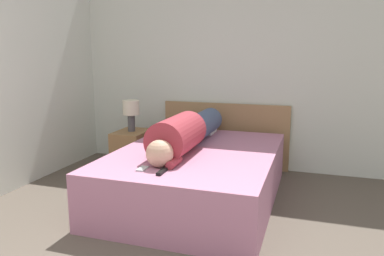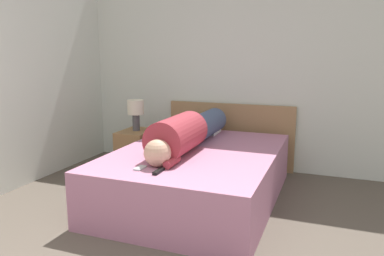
{
  "view_description": "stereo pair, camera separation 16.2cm",
  "coord_description": "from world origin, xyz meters",
  "views": [
    {
      "loc": [
        0.84,
        -1.08,
        1.42
      ],
      "look_at": [
        -0.22,
        2.14,
        0.75
      ],
      "focal_mm": 35.0,
      "sensor_mm": 36.0,
      "label": 1
    },
    {
      "loc": [
        0.99,
        -1.02,
        1.42
      ],
      "look_at": [
        -0.22,
        2.14,
        0.75
      ],
      "focal_mm": 35.0,
      "sensor_mm": 36.0,
      "label": 2
    }
  ],
  "objects": [
    {
      "name": "person_lying",
      "position": [
        -0.35,
        2.36,
        0.66
      ],
      "size": [
        0.36,
        1.72,
        0.36
      ],
      "color": "tan",
      "rests_on": "bed"
    },
    {
      "name": "cell_phone",
      "position": [
        -0.45,
        1.57,
        0.51
      ],
      "size": [
        0.06,
        0.13,
        0.01
      ],
      "color": "#B2B7BC",
      "rests_on": "bed"
    },
    {
      "name": "pillow_near_headboard",
      "position": [
        -0.52,
        3.11,
        0.58
      ],
      "size": [
        0.52,
        0.28,
        0.15
      ],
      "color": "white",
      "rests_on": "bed"
    },
    {
      "name": "tv_remote",
      "position": [
        -0.26,
        1.53,
        0.51
      ],
      "size": [
        0.04,
        0.15,
        0.02
      ],
      "color": "black",
      "rests_on": "bed"
    },
    {
      "name": "table_lamp",
      "position": [
        -1.25,
        2.93,
        0.76
      ],
      "size": [
        0.2,
        0.2,
        0.38
      ],
      "color": "#4C4C51",
      "rests_on": "nightstand"
    },
    {
      "name": "bed",
      "position": [
        -0.22,
        2.3,
        0.25
      ],
      "size": [
        1.49,
        2.06,
        0.5
      ],
      "color": "#B2708E",
      "rests_on": "ground_plane"
    },
    {
      "name": "nightstand",
      "position": [
        -1.25,
        2.93,
        0.25
      ],
      "size": [
        0.37,
        0.49,
        0.5
      ],
      "color": "olive",
      "rests_on": "ground_plane"
    },
    {
      "name": "headboard",
      "position": [
        -0.22,
        3.49,
        0.41
      ],
      "size": [
        1.61,
        0.04,
        0.81
      ],
      "color": "#A37A51",
      "rests_on": "ground_plane"
    },
    {
      "name": "wall_back",
      "position": [
        0.0,
        3.56,
        1.3
      ],
      "size": [
        5.48,
        0.06,
        2.6
      ],
      "color": "silver",
      "rests_on": "ground_plane"
    }
  ]
}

